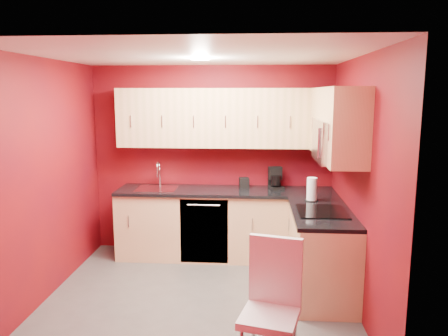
# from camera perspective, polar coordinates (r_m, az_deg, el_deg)

# --- Properties ---
(floor) EXTENTS (3.20, 3.20, 0.00)m
(floor) POSITION_cam_1_polar(r_m,az_deg,el_deg) (4.83, -3.28, -16.55)
(floor) COLOR #4E4C49
(floor) RESTS_ON ground
(ceiling) EXTENTS (3.20, 3.20, 0.00)m
(ceiling) POSITION_cam_1_polar(r_m,az_deg,el_deg) (4.35, -3.61, 14.50)
(ceiling) COLOR white
(ceiling) RESTS_ON wall_back
(wall_back) EXTENTS (3.20, 0.00, 3.20)m
(wall_back) POSITION_cam_1_polar(r_m,az_deg,el_deg) (5.89, -1.52, 1.07)
(wall_back) COLOR maroon
(wall_back) RESTS_ON floor
(wall_front) EXTENTS (3.20, 0.00, 3.20)m
(wall_front) POSITION_cam_1_polar(r_m,az_deg,el_deg) (2.99, -7.23, -7.64)
(wall_front) COLOR maroon
(wall_front) RESTS_ON floor
(wall_left) EXTENTS (0.00, 3.00, 3.00)m
(wall_left) POSITION_cam_1_polar(r_m,az_deg,el_deg) (4.89, -22.35, -1.45)
(wall_left) COLOR maroon
(wall_left) RESTS_ON floor
(wall_right) EXTENTS (0.00, 3.00, 3.00)m
(wall_right) POSITION_cam_1_polar(r_m,az_deg,el_deg) (4.50, 17.21, -2.08)
(wall_right) COLOR maroon
(wall_right) RESTS_ON floor
(base_cabinets_back) EXTENTS (2.80, 0.60, 0.87)m
(base_cabinets_back) POSITION_cam_1_polar(r_m,az_deg,el_deg) (5.76, 0.21, -7.44)
(base_cabinets_back) COLOR #ECBE87
(base_cabinets_back) RESTS_ON floor
(base_cabinets_right) EXTENTS (0.60, 1.30, 0.87)m
(base_cabinets_right) POSITION_cam_1_polar(r_m,az_deg,el_deg) (4.91, 12.59, -10.81)
(base_cabinets_right) COLOR #ECBE87
(base_cabinets_right) RESTS_ON floor
(countertop_back) EXTENTS (2.80, 0.63, 0.04)m
(countertop_back) POSITION_cam_1_polar(r_m,az_deg,el_deg) (5.63, 0.21, -3.06)
(countertop_back) COLOR black
(countertop_back) RESTS_ON base_cabinets_back
(countertop_right) EXTENTS (0.63, 1.27, 0.04)m
(countertop_right) POSITION_cam_1_polar(r_m,az_deg,el_deg) (4.75, 12.64, -5.73)
(countertop_right) COLOR black
(countertop_right) RESTS_ON base_cabinets_right
(upper_cabinets_back) EXTENTS (2.80, 0.35, 0.75)m
(upper_cabinets_back) POSITION_cam_1_polar(r_m,az_deg,el_deg) (5.64, 0.31, 6.56)
(upper_cabinets_back) COLOR #EBBD85
(upper_cabinets_back) RESTS_ON wall_back
(upper_cabinets_right) EXTENTS (0.35, 1.55, 0.75)m
(upper_cabinets_right) POSITION_cam_1_polar(r_m,az_deg,el_deg) (4.82, 14.38, 6.46)
(upper_cabinets_right) COLOR #EBBD85
(upper_cabinets_right) RESTS_ON wall_right
(microwave) EXTENTS (0.42, 0.76, 0.42)m
(microwave) POSITION_cam_1_polar(r_m,az_deg,el_deg) (4.59, 14.41, 3.46)
(microwave) COLOR silver
(microwave) RESTS_ON upper_cabinets_right
(cooktop) EXTENTS (0.50, 0.55, 0.01)m
(cooktop) POSITION_cam_1_polar(r_m,az_deg,el_deg) (4.71, 12.65, -5.55)
(cooktop) COLOR black
(cooktop) RESTS_ON countertop_right
(sink) EXTENTS (0.52, 0.42, 0.35)m
(sink) POSITION_cam_1_polar(r_m,az_deg,el_deg) (5.77, -8.75, -2.32)
(sink) COLOR silver
(sink) RESTS_ON countertop_back
(dishwasher_front) EXTENTS (0.60, 0.02, 0.82)m
(dishwasher_front) POSITION_cam_1_polar(r_m,az_deg,el_deg) (5.51, -2.62, -8.27)
(dishwasher_front) COLOR black
(dishwasher_front) RESTS_ON base_cabinets_back
(downlight) EXTENTS (0.20, 0.20, 0.01)m
(downlight) POSITION_cam_1_polar(r_m,az_deg,el_deg) (4.64, -3.09, 14.02)
(downlight) COLOR white
(downlight) RESTS_ON ceiling
(coffee_maker) EXTENTS (0.22, 0.26, 0.28)m
(coffee_maker) POSITION_cam_1_polar(r_m,az_deg,el_deg) (5.71, 6.86, -1.31)
(coffee_maker) COLOR black
(coffee_maker) RESTS_ON countertop_back
(napkin_holder) EXTENTS (0.14, 0.14, 0.13)m
(napkin_holder) POSITION_cam_1_polar(r_m,az_deg,el_deg) (5.74, 2.64, -1.94)
(napkin_holder) COLOR black
(napkin_holder) RESTS_ON countertop_back
(paper_towel) EXTENTS (0.20, 0.20, 0.27)m
(paper_towel) POSITION_cam_1_polar(r_m,az_deg,el_deg) (5.13, 11.40, -2.74)
(paper_towel) COLOR white
(paper_towel) RESTS_ON countertop_right
(dining_chair) EXTENTS (0.51, 0.53, 1.04)m
(dining_chair) POSITION_cam_1_polar(r_m,az_deg,el_deg) (3.49, 6.00, -17.93)
(dining_chair) COLOR silver
(dining_chair) RESTS_ON floor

